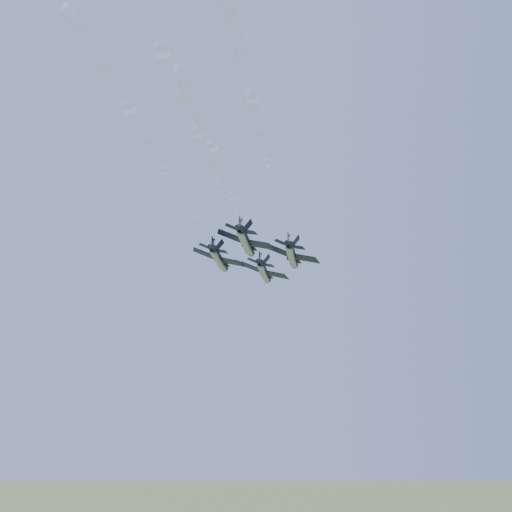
{
  "coord_description": "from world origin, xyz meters",
  "views": [
    {
      "loc": [
        -1.23,
        -109.29,
        67.34
      ],
      "look_at": [
        -1.35,
        4.95,
        104.39
      ],
      "focal_mm": 40.0,
      "sensor_mm": 36.0,
      "label": 1
    }
  ],
  "objects_px": {
    "jet_lead": "(264,272)",
    "jet_left": "(219,259)",
    "jet_slot": "(246,242)",
    "jet_right": "(292,256)"
  },
  "relations": [
    {
      "from": "jet_lead",
      "to": "jet_right",
      "type": "height_order",
      "value": "same"
    },
    {
      "from": "jet_lead",
      "to": "jet_left",
      "type": "bearing_deg",
      "value": -125.72
    },
    {
      "from": "jet_lead",
      "to": "jet_right",
      "type": "relative_size",
      "value": 1.0
    },
    {
      "from": "jet_right",
      "to": "jet_slot",
      "type": "height_order",
      "value": "same"
    },
    {
      "from": "jet_left",
      "to": "jet_slot",
      "type": "height_order",
      "value": "same"
    },
    {
      "from": "jet_left",
      "to": "jet_slot",
      "type": "xyz_separation_m",
      "value": [
        5.82,
        -10.77,
        0.0
      ]
    },
    {
      "from": "jet_lead",
      "to": "jet_right",
      "type": "distance_m",
      "value": 13.13
    },
    {
      "from": "jet_lead",
      "to": "jet_left",
      "type": "relative_size",
      "value": 1.0
    },
    {
      "from": "jet_lead",
      "to": "jet_slot",
      "type": "distance_m",
      "value": 20.67
    },
    {
      "from": "jet_lead",
      "to": "jet_slot",
      "type": "relative_size",
      "value": 1.0
    }
  ]
}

